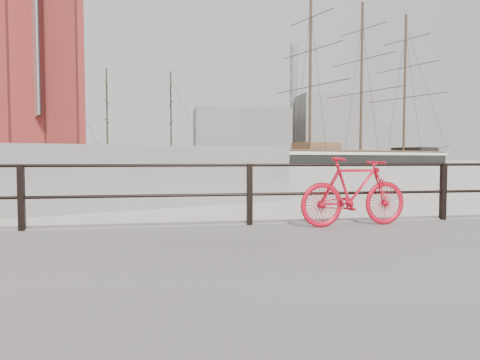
{
  "coord_description": "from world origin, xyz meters",
  "views": [
    {
      "loc": [
        -4.81,
        -7.01,
        1.45
      ],
      "look_at": [
        -3.38,
        1.5,
        1.0
      ],
      "focal_mm": 32.0,
      "sensor_mm": 36.0,
      "label": 1
    }
  ],
  "objects_px": {
    "bicycle": "(354,192)",
    "barque_black": "(360,164)",
    "schooner_mid": "(140,165)",
    "schooner_left": "(24,167)"
  },
  "relations": [
    {
      "from": "bicycle",
      "to": "barque_black",
      "type": "xyz_separation_m",
      "value": [
        38.9,
        82.33,
        -0.9
      ]
    },
    {
      "from": "bicycle",
      "to": "schooner_mid",
      "type": "relative_size",
      "value": 0.07
    },
    {
      "from": "schooner_left",
      "to": "bicycle",
      "type": "bearing_deg",
      "value": -84.68
    },
    {
      "from": "schooner_mid",
      "to": "bicycle",
      "type": "bearing_deg",
      "value": -87.74
    },
    {
      "from": "barque_black",
      "to": "schooner_left",
      "type": "relative_size",
      "value": 2.64
    },
    {
      "from": "bicycle",
      "to": "barque_black",
      "type": "height_order",
      "value": "barque_black"
    },
    {
      "from": "schooner_mid",
      "to": "schooner_left",
      "type": "bearing_deg",
      "value": -141.45
    },
    {
      "from": "barque_black",
      "to": "bicycle",
      "type": "bearing_deg",
      "value": -138.22
    },
    {
      "from": "bicycle",
      "to": "barque_black",
      "type": "relative_size",
      "value": 0.03
    },
    {
      "from": "bicycle",
      "to": "schooner_left",
      "type": "xyz_separation_m",
      "value": [
        -26.25,
        68.42,
        -0.9
      ]
    }
  ]
}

